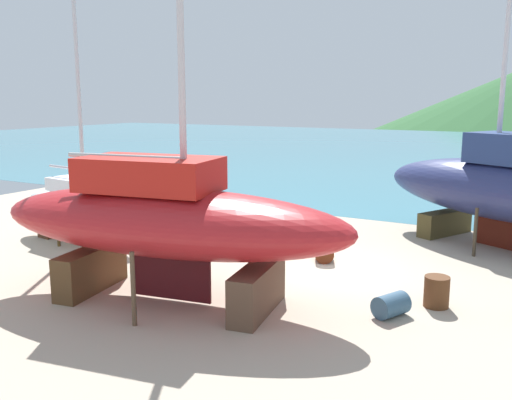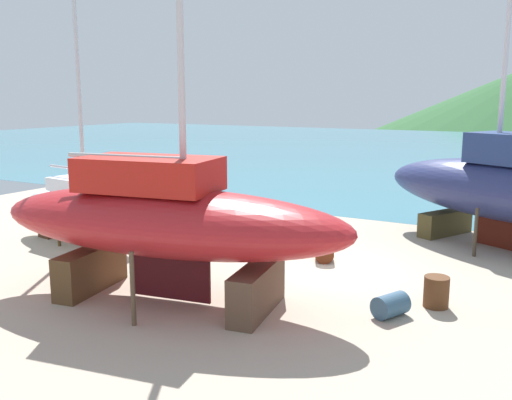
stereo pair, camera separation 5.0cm
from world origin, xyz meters
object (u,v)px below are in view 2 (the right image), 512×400
object	(u,v)px
barrel_tipped_right	(324,252)
barrel_rust_near	(281,235)
barrel_rust_mid	(436,292)
sailboat_mid_port	(166,220)
sailboat_small_center	(510,188)
barrel_tipped_left	(391,305)
sailboat_far_slipway	(80,204)

from	to	relation	value
barrel_tipped_right	barrel_rust_near	size ratio (longest dim) A/B	0.90
barrel_rust_mid	sailboat_mid_port	bearing A→B (deg)	-154.76
sailboat_small_center	barrel_tipped_left	bearing A→B (deg)	104.10
sailboat_far_slipway	barrel_tipped_left	bearing A→B (deg)	0.45
barrel_rust_near	sailboat_mid_port	bearing A→B (deg)	-89.31
sailboat_small_center	barrel_tipped_right	bearing A→B (deg)	68.60
sailboat_mid_port	barrel_rust_near	distance (m)	7.48
barrel_rust_mid	barrel_tipped_left	bearing A→B (deg)	-124.94
sailboat_small_center	barrel_rust_near	xyz separation A→B (m)	(-7.75, -3.15, -2.01)
sailboat_far_slipway	barrel_rust_near	bearing A→B (deg)	35.48
barrel_rust_near	barrel_rust_mid	bearing A→B (deg)	-31.36
sailboat_far_slipway	barrel_rust_mid	world-z (taller)	sailboat_far_slipway
sailboat_far_slipway	barrel_tipped_right	xyz separation A→B (m)	(9.44, 2.03, -1.14)
sailboat_small_center	barrel_rust_near	world-z (taller)	sailboat_small_center
sailboat_far_slipway	barrel_tipped_left	size ratio (longest dim) A/B	11.52
barrel_tipped_right	barrel_rust_near	distance (m)	2.91
sailboat_mid_port	barrel_rust_near	world-z (taller)	sailboat_mid_port
sailboat_small_center	barrel_rust_mid	world-z (taller)	sailboat_small_center
sailboat_far_slipway	sailboat_small_center	size ratio (longest dim) A/B	0.56
barrel_rust_mid	barrel_tipped_left	distance (m)	1.55
barrel_tipped_right	sailboat_mid_port	bearing A→B (deg)	-112.72
sailboat_small_center	barrel_rust_mid	size ratio (longest dim) A/B	22.06
barrel_tipped_right	barrel_tipped_left	world-z (taller)	barrel_tipped_right
sailboat_small_center	sailboat_mid_port	bearing A→B (deg)	80.38
barrel_tipped_left	barrel_rust_mid	bearing A→B (deg)	55.06
sailboat_far_slipway	barrel_rust_mid	size ratio (longest dim) A/B	12.35
sailboat_small_center	barrel_tipped_right	world-z (taller)	sailboat_small_center
sailboat_mid_port	sailboat_small_center	distance (m)	12.88
sailboat_far_slipway	sailboat_small_center	world-z (taller)	sailboat_small_center
barrel_tipped_right	barrel_tipped_left	xyz separation A→B (m)	(3.38, -3.77, -0.03)
barrel_tipped_right	barrel_rust_near	bearing A→B (deg)	147.11
barrel_tipped_left	sailboat_small_center	bearing A→B (deg)	77.23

